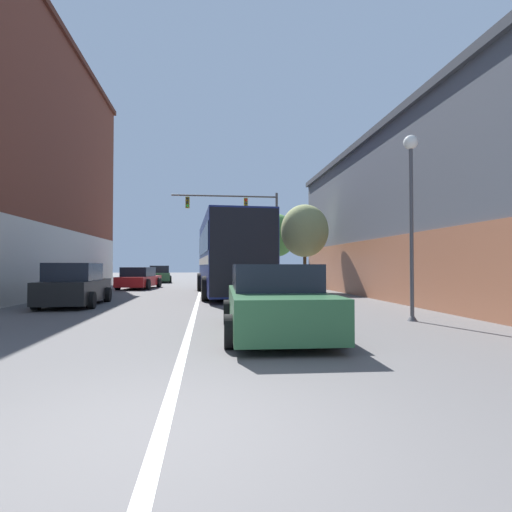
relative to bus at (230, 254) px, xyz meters
The scene contains 12 objects.
ground_plane 16.25m from the bus, 95.17° to the right, with size 160.00×160.00×0.00m, color #565454.
lane_center_line 2.81m from the bus, 137.45° to the right, with size 0.14×41.45×0.01m.
building_right_storefront 11.21m from the bus, 21.07° to the right, with size 8.98×24.54×7.31m.
bus is the anchor object (origin of this frame).
hatchback_foreground 11.13m from the bus, 88.22° to the right, with size 2.26×4.72×1.45m.
parked_car_left_near 8.08m from the bus, 131.40° to the left, with size 2.37×4.52×1.32m.
parked_car_left_mid 7.42m from the bus, 142.01° to the right, with size 2.03×4.20×1.51m.
parked_car_left_far 16.27m from the bus, 108.51° to the left, with size 2.32×4.58×1.42m.
traffic_signal_gantry 9.96m from the bus, 79.40° to the left, with size 7.70×0.36×6.76m.
street_lamp 10.58m from the bus, 66.68° to the right, with size 0.37×0.37×4.81m.
street_tree_near 4.95m from the bus, 26.51° to the left, with size 2.64×2.38×4.80m.
street_tree_far 12.10m from the bus, 69.02° to the left, with size 3.02×2.71×5.45m.
Camera 1 is at (0.39, -3.33, 1.42)m, focal length 28.00 mm.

